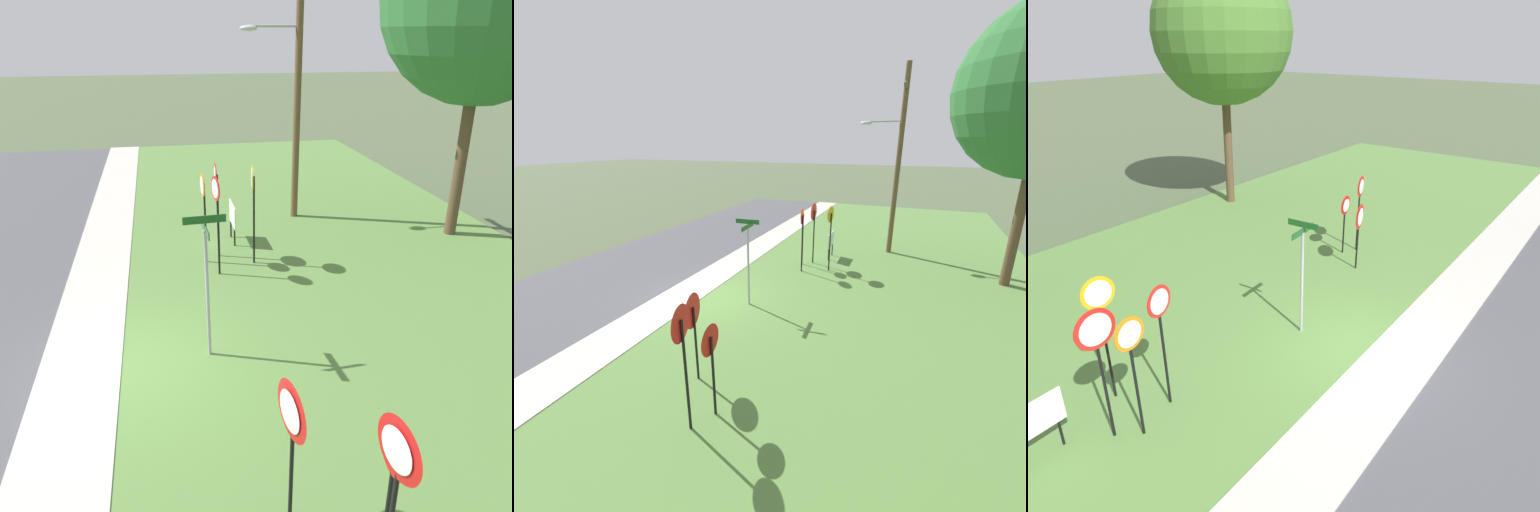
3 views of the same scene
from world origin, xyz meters
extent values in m
plane|color=#4C5B3D|center=(0.00, 0.00, 0.00)|extent=(160.00, 160.00, 0.00)
cube|color=#BCB7AD|center=(0.00, -0.80, 0.03)|extent=(44.00, 1.60, 0.06)
cube|color=#567F3D|center=(0.00, 6.00, 0.02)|extent=(44.00, 12.00, 0.04)
cylinder|color=black|center=(-3.96, 2.46, 1.28)|extent=(0.06, 0.06, 2.47)
cylinder|color=red|center=(-3.96, 2.42, 2.47)|extent=(0.64, 0.15, 0.65)
cylinder|color=white|center=(-3.96, 2.40, 2.47)|extent=(0.50, 0.11, 0.50)
cylinder|color=black|center=(-5.22, 2.61, 1.27)|extent=(0.06, 0.06, 2.47)
cylinder|color=red|center=(-5.22, 2.57, 2.45)|extent=(0.77, 0.05, 0.77)
cylinder|color=white|center=(-5.22, 2.55, 2.45)|extent=(0.60, 0.03, 0.60)
cylinder|color=black|center=(-4.53, 3.53, 1.31)|extent=(0.06, 0.06, 2.55)
cylinder|color=gold|center=(-4.53, 3.49, 2.54)|extent=(0.68, 0.12, 0.69)
cylinder|color=white|center=(-4.53, 3.47, 2.54)|extent=(0.53, 0.08, 0.54)
cylinder|color=black|center=(-4.85, 2.20, 1.21)|extent=(0.06, 0.06, 2.33)
cylinder|color=orange|center=(-4.85, 2.16, 2.32)|extent=(0.64, 0.08, 0.64)
cylinder|color=white|center=(-4.85, 2.14, 2.32)|extent=(0.49, 0.05, 0.50)
cone|color=red|center=(5.27, 3.13, 2.37)|extent=(0.72, 0.16, 0.72)
cone|color=white|center=(5.27, 3.11, 2.37)|extent=(0.49, 0.11, 0.49)
cylinder|color=black|center=(4.74, 3.42, 0.95)|extent=(0.06, 0.06, 1.81)
cone|color=red|center=(4.74, 3.38, 1.79)|extent=(0.66, 0.05, 0.66)
cone|color=silver|center=(4.74, 3.35, 1.79)|extent=(0.45, 0.03, 0.45)
cylinder|color=black|center=(3.92, 2.44, 0.98)|extent=(0.06, 0.06, 1.88)
cone|color=red|center=(3.92, 2.40, 1.83)|extent=(0.82, 0.19, 0.83)
cone|color=white|center=(3.92, 2.38, 1.83)|extent=(0.56, 0.12, 0.56)
cylinder|color=#9EA0A8|center=(-0.16, 1.78, 1.39)|extent=(0.07, 0.07, 2.69)
cylinder|color=#9EA0A8|center=(-0.16, 1.78, 2.75)|extent=(0.09, 0.09, 0.03)
cube|color=#19511E|center=(-0.16, 1.78, 2.81)|extent=(0.96, 0.08, 0.15)
cube|color=#19511E|center=(-0.16, 1.78, 2.98)|extent=(0.07, 0.82, 0.15)
cylinder|color=brown|center=(-8.36, 5.72, 4.41)|extent=(0.24, 0.24, 8.75)
cylinder|color=#9EA0A8|center=(-8.36, 4.91, 6.34)|extent=(0.08, 1.64, 0.08)
ellipsoid|color=#B7B7BC|center=(-8.36, 4.09, 6.28)|extent=(0.40, 0.56, 0.18)
cylinder|color=black|center=(-6.68, 3.18, 0.32)|extent=(0.05, 0.05, 0.55)
cylinder|color=black|center=(-5.91, 3.18, 0.32)|extent=(0.05, 0.05, 0.55)
cube|color=white|center=(-6.30, 3.18, 0.94)|extent=(1.10, 0.04, 0.70)
cylinder|color=brown|center=(-5.66, 10.34, 2.81)|extent=(0.36, 0.36, 5.55)
camera|label=1|loc=(8.83, 1.02, 6.13)|focal=36.18mm
camera|label=2|loc=(9.69, 6.74, 5.44)|focal=24.36mm
camera|label=3|loc=(-8.75, -4.06, 6.96)|focal=33.41mm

